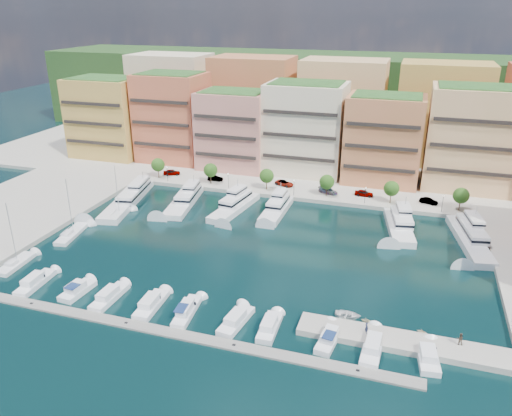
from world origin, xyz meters
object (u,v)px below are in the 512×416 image
(car_2, at_px, (284,183))
(tender_3, at_px, (422,332))
(lamppost_1, at_px, (228,178))
(cruiser_3, at_px, (151,305))
(lamppost_2, at_px, (294,185))
(cruiser_8, at_px, (373,347))
(tree_5, at_px, (461,196))
(yacht_6, at_px, (469,236))
(car_5, at_px, (428,201))
(tree_4, at_px, (391,189))
(person_1, at_px, (460,339))
(yacht_0, at_px, (129,197))
(yacht_2, at_px, (235,205))
(car_0, at_px, (172,172))
(tree_3, at_px, (327,182))
(cruiser_5, at_px, (236,321))
(tree_2, at_px, (267,176))
(yacht_1, at_px, (185,200))
(cruiser_4, at_px, (187,312))
(lamppost_3, at_px, (365,193))
(tender_1, at_px, (366,320))
(lamppost_4, at_px, (443,201))
(tree_0, at_px, (158,165))
(car_3, at_px, (328,191))
(yacht_5, at_px, (399,224))
(sailboat_1, at_px, (72,234))
(cruiser_2, at_px, (109,297))
(lamppost_0, at_px, (167,172))
(car_1, at_px, (215,178))
(cruiser_6, at_px, (270,327))
(person_0, at_px, (367,328))
(car_4, at_px, (364,193))
(yacht_3, at_px, (277,207))
(cruiser_0, at_px, (35,283))
(cruiser_9, at_px, (428,357))
(sailboat_2, at_px, (118,216))
(cruiser_7, at_px, (329,339))

(car_2, bearing_deg, tender_3, -127.33)
(lamppost_1, distance_m, cruiser_3, 56.38)
(lamppost_2, relative_size, cruiser_8, 0.46)
(tree_5, relative_size, yacht_6, 0.24)
(car_5, bearing_deg, tree_4, 120.84)
(car_5, bearing_deg, tree_5, -90.09)
(car_2, height_order, person_1, person_1)
(yacht_0, bearing_deg, car_5, 14.82)
(yacht_2, xyz_separation_m, car_5, (44.97, 15.62, 0.51))
(car_2, bearing_deg, car_0, 111.30)
(car_0, bearing_deg, tree_3, -115.88)
(yacht_2, bearing_deg, cruiser_5, -69.98)
(tree_2, relative_size, yacht_1, 0.27)
(cruiser_4, distance_m, tender_3, 36.89)
(cruiser_4, height_order, cruiser_5, cruiser_4)
(lamppost_3, relative_size, tender_1, 2.71)
(lamppost_4, height_order, yacht_2, yacht_2)
(tree_0, distance_m, tree_2, 32.00)
(car_3, bearing_deg, yacht_2, 146.20)
(yacht_5, bearing_deg, sailboat_1, -159.30)
(tender_3, height_order, car_3, car_3)
(tree_4, distance_m, car_2, 28.68)
(cruiser_2, bearing_deg, yacht_2, 81.62)
(lamppost_2, height_order, car_5, lamppost_2)
(lamppost_0, bearing_deg, cruiser_8, -42.24)
(person_1, bearing_deg, car_1, -48.68)
(sailboat_1, height_order, person_1, sailboat_1)
(yacht_5, distance_m, car_2, 35.55)
(car_1, xyz_separation_m, car_2, (19.41, 1.93, 0.02))
(cruiser_2, distance_m, cruiser_6, 28.37)
(person_0, bearing_deg, car_4, -34.53)
(lamppost_1, distance_m, car_5, 51.26)
(cruiser_6, distance_m, sailboat_1, 54.21)
(yacht_0, distance_m, car_1, 24.83)
(sailboat_1, distance_m, car_5, 84.27)
(yacht_6, xyz_separation_m, person_0, (-17.15, -40.29, 0.70))
(cruiser_5, height_order, sailboat_1, sailboat_1)
(yacht_3, bearing_deg, car_4, 37.99)
(tender_3, distance_m, car_5, 54.07)
(car_0, xyz_separation_m, car_3, (45.69, -1.32, -0.06))
(cruiser_0, distance_m, car_2, 68.98)
(yacht_2, distance_m, person_1, 63.97)
(cruiser_4, height_order, cruiser_9, cruiser_4)
(tree_0, distance_m, lamppost_1, 22.14)
(lamppost_2, relative_size, car_3, 0.81)
(sailboat_2, bearing_deg, lamppost_1, 53.01)
(yacht_5, relative_size, car_5, 4.40)
(sailboat_1, bearing_deg, cruiser_7, -18.08)
(yacht_5, distance_m, tender_1, 38.52)
(cruiser_7, bearing_deg, cruiser_5, 179.96)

